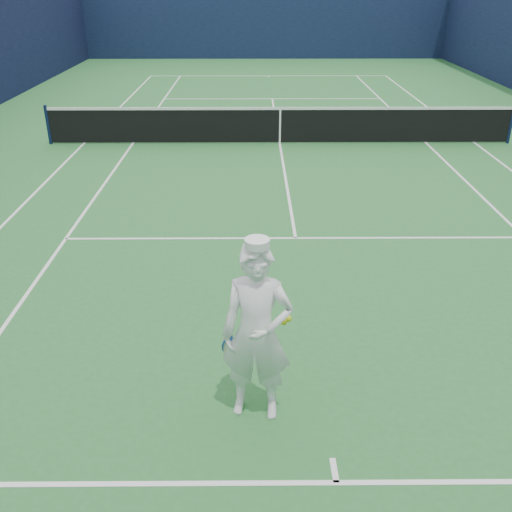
{
  "coord_description": "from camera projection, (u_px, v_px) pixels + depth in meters",
  "views": [
    {
      "loc": [
        -0.78,
        -15.69,
        4.24
      ],
      "look_at": [
        -0.73,
        -9.38,
        1.12
      ],
      "focal_mm": 40.0,
      "sensor_mm": 36.0,
      "label": 1
    }
  ],
  "objects": [
    {
      "name": "tennis_net",
      "position": [
        280.0,
        124.0,
        15.7
      ],
      "size": [
        12.88,
        0.09,
        1.07
      ],
      "color": "#141E4C",
      "rests_on": "ground"
    },
    {
      "name": "windscreen_fence",
      "position": [
        281.0,
        69.0,
        15.06
      ],
      "size": [
        20.12,
        36.12,
        4.0
      ],
      "color": "#0E1735",
      "rests_on": "ground"
    },
    {
      "name": "tennis_player",
      "position": [
        257.0,
        333.0,
        5.75
      ],
      "size": [
        0.79,
        0.59,
        2.04
      ],
      "rotation": [
        0.0,
        0.0,
        -0.13
      ],
      "color": "white",
      "rests_on": "ground"
    },
    {
      "name": "court_markings",
      "position": [
        280.0,
        143.0,
        15.95
      ],
      "size": [
        11.03,
        23.83,
        0.01
      ],
      "color": "white",
      "rests_on": "ground"
    },
    {
      "name": "ground",
      "position": [
        280.0,
        144.0,
        15.95
      ],
      "size": [
        80.0,
        80.0,
        0.0
      ],
      "primitive_type": "plane",
      "color": "#286B30",
      "rests_on": "ground"
    }
  ]
}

